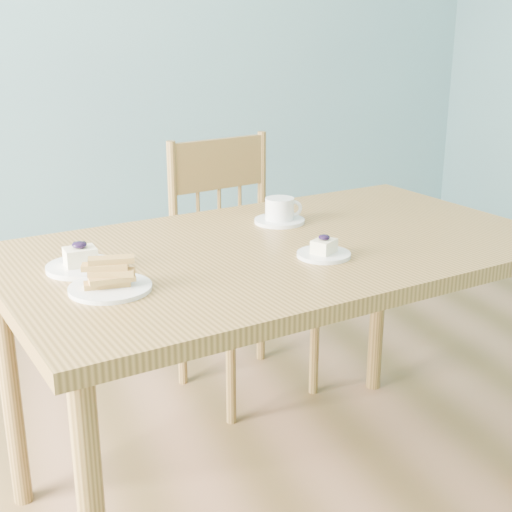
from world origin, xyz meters
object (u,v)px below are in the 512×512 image
at_px(cheesecake_plate_far, 81,262).
at_px(coffee_cup, 280,212).
at_px(dining_chair, 240,266).
at_px(cheesecake_plate_near, 324,251).
at_px(dining_table, 280,272).
at_px(biscotti_plate, 110,280).

distance_m(cheesecake_plate_far, coffee_cup, 0.67).
bearing_deg(dining_chair, cheesecake_plate_near, -108.17).
distance_m(dining_table, coffee_cup, 0.25).
xyz_separation_m(dining_table, biscotti_plate, (-0.51, -0.18, 0.11)).
relative_size(dining_table, cheesecake_plate_near, 11.54).
bearing_deg(dining_chair, dining_table, -114.20).
height_order(dining_chair, coffee_cup, dining_chair).
distance_m(dining_chair, coffee_cup, 0.61).
relative_size(coffee_cup, biscotti_plate, 0.80).
bearing_deg(biscotti_plate, coffee_cup, 32.87).
distance_m(cheesecake_plate_near, cheesecake_plate_far, 0.63).
distance_m(dining_chair, cheesecake_plate_near, 0.91).
bearing_deg(cheesecake_plate_far, coffee_cup, 18.67).
distance_m(cheesecake_plate_near, biscotti_plate, 0.57).
height_order(cheesecake_plate_near, coffee_cup, coffee_cup).
distance_m(dining_table, biscotti_plate, 0.55).
height_order(coffee_cup, biscotti_plate, coffee_cup).
height_order(dining_table, biscotti_plate, biscotti_plate).
bearing_deg(dining_table, cheesecake_plate_near, -75.26).
relative_size(cheesecake_plate_near, biscotti_plate, 0.74).
bearing_deg(dining_table, biscotti_plate, -170.05).
bearing_deg(cheesecake_plate_near, dining_chair, 84.78).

